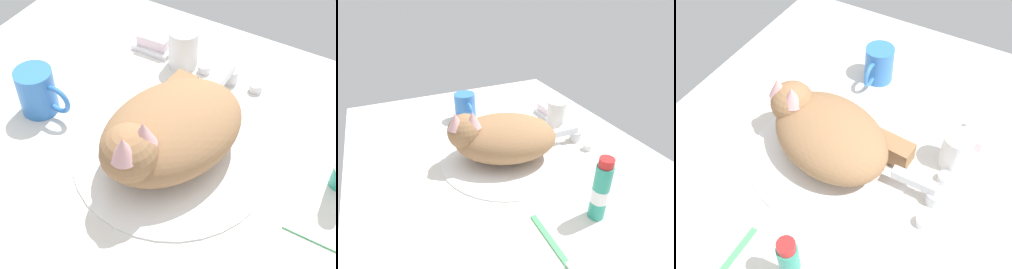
{
  "view_description": "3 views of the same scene",
  "coord_description": "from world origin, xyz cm",
  "views": [
    {
      "loc": [
        27.97,
        -49.24,
        66.38
      ],
      "look_at": [
        -0.57,
        -0.51,
        5.73
      ],
      "focal_mm": 52.07,
      "sensor_mm": 36.0,
      "label": 1
    },
    {
      "loc": [
        60.0,
        -27.03,
        45.47
      ],
      "look_at": [
        -1.49,
        0.93,
        6.61
      ],
      "focal_mm": 30.45,
      "sensor_mm": 36.0,
      "label": 2
    },
    {
      "loc": [
        49.43,
        30.88,
        72.81
      ],
      "look_at": [
        -1.63,
        2.3,
        6.82
      ],
      "focal_mm": 45.67,
      "sensor_mm": 36.0,
      "label": 3
    }
  ],
  "objects": [
    {
      "name": "rinse_cup",
      "position": [
        -11.0,
        23.75,
        4.29
      ],
      "size": [
        6.35,
        6.35,
        8.58
      ],
      "color": "white",
      "rests_on": "ground_plane"
    },
    {
      "name": "soap_bar",
      "position": [
        -19.04,
        25.56,
        2.47
      ],
      "size": [
        7.22,
        5.12,
        2.53
      ],
      "primitive_type": "cube",
      "rotation": [
        0.0,
        0.0,
        0.04
      ],
      "color": "silver",
      "rests_on": "soap_dish"
    },
    {
      "name": "ground_plane",
      "position": [
        0.0,
        0.0,
        -1.5
      ],
      "size": [
        110.0,
        82.5,
        3.0
      ],
      "primitive_type": "cube",
      "color": "silver"
    },
    {
      "name": "faucet",
      "position": [
        0.0,
        22.06,
        2.26
      ],
      "size": [
        14.51,
        11.18,
        5.06
      ],
      "color": "silver",
      "rests_on": "ground_plane"
    },
    {
      "name": "sink_basin",
      "position": [
        0.0,
        0.0,
        0.44
      ],
      "size": [
        35.49,
        35.49,
        0.88
      ],
      "primitive_type": "cylinder",
      "color": "white",
      "rests_on": "ground_plane"
    },
    {
      "name": "coffee_mug",
      "position": [
        -27.86,
        -2.49,
        4.66
      ],
      "size": [
        11.5,
        7.19,
        9.31
      ],
      "color": "#3372C6",
      "rests_on": "ground_plane"
    },
    {
      "name": "cat",
      "position": [
        -0.54,
        -1.22,
        7.06
      ],
      "size": [
        26.95,
        32.44,
        15.14
      ],
      "color": "#936B47",
      "rests_on": "sink_basin"
    },
    {
      "name": "soap_dish",
      "position": [
        -19.04,
        25.56,
        0.6
      ],
      "size": [
        9.0,
        6.4,
        1.2
      ],
      "primitive_type": "cube",
      "color": "white",
      "rests_on": "ground_plane"
    }
  ]
}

